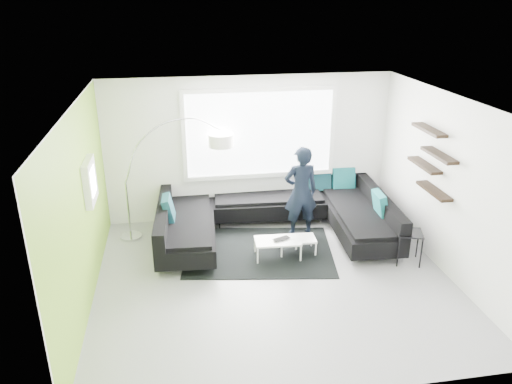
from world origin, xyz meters
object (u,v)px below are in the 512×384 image
at_px(person, 301,192).
at_px(laptop, 283,240).
at_px(sectional_sofa, 274,217).
at_px(coffee_table, 287,246).
at_px(arc_lamp, 126,183).
at_px(side_table, 408,247).

height_order(person, laptop, person).
bearing_deg(sectional_sofa, coffee_table, -79.16).
xyz_separation_m(arc_lamp, side_table, (4.62, -1.68, -0.81)).
xyz_separation_m(arc_lamp, laptop, (2.59, -1.20, -0.75)).
relative_size(coffee_table, laptop, 2.85).
xyz_separation_m(arc_lamp, person, (3.10, -0.37, -0.23)).
relative_size(side_table, laptop, 1.58).
bearing_deg(laptop, side_table, -34.64).
height_order(sectional_sofa, coffee_table, sectional_sofa).
bearing_deg(sectional_sofa, arc_lamp, 174.81).
relative_size(arc_lamp, laptop, 6.21).
relative_size(coffee_table, person, 0.58).
relative_size(arc_lamp, person, 1.27).
relative_size(sectional_sofa, person, 2.52).
bearing_deg(arc_lamp, person, -12.69).
xyz_separation_m(person, laptop, (-0.51, -0.82, -0.52)).
xyz_separation_m(sectional_sofa, side_table, (2.02, -1.29, -0.12)).
bearing_deg(person, arc_lamp, -9.11).
height_order(side_table, person, person).
bearing_deg(sectional_sofa, side_table, -29.19).
height_order(coffee_table, laptop, laptop).
distance_m(coffee_table, laptop, 0.22).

